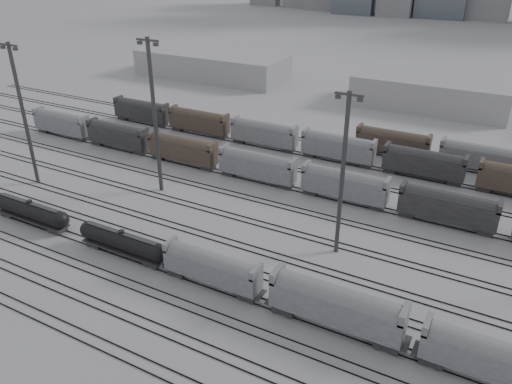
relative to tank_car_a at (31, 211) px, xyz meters
The scene contains 14 objects.
ground 33.08m from the tank_car_a, ahead, with size 900.00×900.00×0.00m, color #B5B6BB.
tracks 36.95m from the tank_car_a, 26.57° to the left, with size 220.00×71.50×0.16m.
tank_car_a is the anchor object (origin of this frame).
tank_car_b 18.92m from the tank_car_a, ahead, with size 15.51×2.59×3.83m.
hopper_car_a 34.04m from the tank_car_a, ahead, with size 13.65×2.71×4.88m.
hopper_car_b 50.90m from the tank_car_a, ahead, with size 15.77×3.13×5.64m.
hopper_car_c 67.66m from the tank_car_a, ahead, with size 14.37×2.86×5.14m.
light_mast_a 19.53m from the tank_car_a, 137.35° to the left, with size 4.10×0.66×25.65m.
light_mast_b 25.07m from the tank_car_a, 61.29° to the left, with size 4.32×0.69×26.98m.
light_mast_c 49.06m from the tank_car_a, 18.68° to the left, with size 3.81×0.61×23.78m.
bg_string_near 51.39m from the tank_car_a, 37.10° to the left, with size 151.00×3.00×5.60m.
bg_string_mid 69.35m from the tank_car_a, 42.67° to the left, with size 151.00×3.00×5.60m.
warehouse_left 97.82m from the tank_car_a, 106.03° to the left, with size 50.00×18.00×8.00m, color #A9AAAC.
warehouse_mid 103.38m from the tank_car_a, 65.42° to the left, with size 40.00×18.00×8.00m, color #A9AAAC.
Camera 1 is at (31.20, -42.78, 40.43)m, focal length 35.00 mm.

